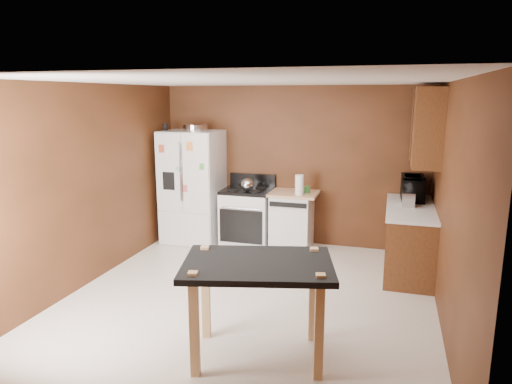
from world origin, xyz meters
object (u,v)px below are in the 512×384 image
at_px(kettle, 247,185).
at_px(gas_range, 247,216).
at_px(roasting_pan, 196,128).
at_px(paper_towel, 299,185).
at_px(green_canister, 307,189).
at_px(toaster, 409,199).
at_px(microwave, 413,189).
at_px(dishwasher, 292,220).
at_px(pen_cup, 165,127).
at_px(refrigerator, 193,187).
at_px(island, 258,276).

xyz_separation_m(kettle, gas_range, (-0.05, 0.15, -0.54)).
height_order(roasting_pan, paper_towel, roasting_pan).
relative_size(green_canister, toaster, 0.39).
xyz_separation_m(microwave, dishwasher, (-1.75, 0.07, -0.60)).
bearing_deg(pen_cup, gas_range, 5.48).
bearing_deg(refrigerator, pen_cup, -170.90).
distance_m(roasting_pan, gas_range, 1.63).
height_order(paper_towel, gas_range, paper_towel).
xyz_separation_m(roasting_pan, microwave, (3.32, -0.03, -0.79)).
bearing_deg(kettle, gas_range, 107.08).
height_order(kettle, microwave, microwave).
xyz_separation_m(paper_towel, toaster, (1.54, -0.30, -0.04)).
height_order(roasting_pan, microwave, roasting_pan).
height_order(paper_towel, island, paper_towel).
height_order(pen_cup, refrigerator, pen_cup).
bearing_deg(island, paper_towel, 94.29).
xyz_separation_m(roasting_pan, gas_range, (0.85, 0.01, -1.39)).
xyz_separation_m(paper_towel, gas_range, (-0.86, 0.13, -0.58)).
height_order(roasting_pan, toaster, roasting_pan).
bearing_deg(gas_range, dishwasher, 1.94).
xyz_separation_m(roasting_pan, dishwasher, (1.57, 0.04, -1.40)).
distance_m(kettle, dishwasher, 0.89).
bearing_deg(pen_cup, paper_towel, -0.02).
bearing_deg(gas_range, kettle, -72.92).
relative_size(kettle, dishwasher, 0.22).
bearing_deg(roasting_pan, island, -57.70).
relative_size(paper_towel, dishwasher, 0.34).
bearing_deg(island, refrigerator, 123.52).
bearing_deg(gas_range, refrigerator, -176.19).
distance_m(dishwasher, island, 3.12).
distance_m(toaster, gas_range, 2.50).
height_order(paper_towel, green_canister, paper_towel).
bearing_deg(pen_cup, island, -50.65).
bearing_deg(island, gas_range, 109.39).
distance_m(kettle, microwave, 2.42).
bearing_deg(dishwasher, green_canister, 8.94).
height_order(green_canister, dishwasher, green_canister).
bearing_deg(toaster, pen_cup, 176.11).
height_order(gas_range, island, gas_range).
height_order(toaster, refrigerator, refrigerator).
relative_size(green_canister, dishwasher, 0.11).
bearing_deg(toaster, microwave, 81.24).
bearing_deg(kettle, refrigerator, 174.86).
xyz_separation_m(microwave, island, (-1.39, -3.02, -0.28)).
height_order(green_canister, toaster, toaster).
distance_m(roasting_pan, microwave, 3.41).
height_order(dishwasher, island, island).
xyz_separation_m(kettle, microwave, (2.42, 0.10, 0.06)).
distance_m(pen_cup, kettle, 1.62).
relative_size(roasting_pan, green_canister, 3.82).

